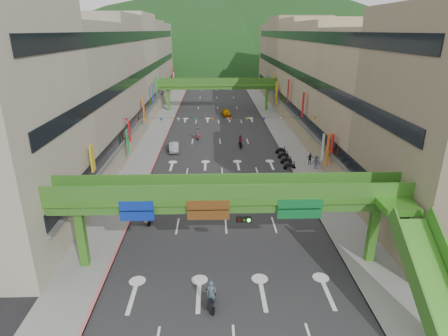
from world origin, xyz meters
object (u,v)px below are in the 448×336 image
at_px(scooter_rider_near, 211,296).
at_px(car_yellow, 226,113).
at_px(overpass_near, 242,207).
at_px(car_silver, 174,147).
at_px(pedestrian_red, 318,195).
at_px(scooter_rider_mid, 241,141).

xyz_separation_m(scooter_rider_near, car_yellow, (2.99, 58.29, -0.29)).
relative_size(overpass_near, scooter_rider_near, 13.46).
height_order(scooter_rider_near, car_silver, scooter_rider_near).
bearing_deg(pedestrian_red, scooter_rider_mid, 103.48).
distance_m(scooter_rider_near, pedestrian_red, 19.26).
distance_m(car_yellow, pedestrian_red, 43.33).
relative_size(scooter_rider_mid, pedestrian_red, 1.18).
xyz_separation_m(car_yellow, pedestrian_red, (8.12, -42.56, 0.19)).
bearing_deg(scooter_rider_mid, overpass_near, -93.99).
height_order(scooter_rider_mid, car_silver, scooter_rider_mid).
distance_m(scooter_rider_mid, car_yellow, 22.91).
relative_size(scooter_rider_mid, car_silver, 0.52).
bearing_deg(scooter_rider_near, car_silver, 99.49).
bearing_deg(scooter_rider_mid, scooter_rider_near, -97.10).
bearing_deg(pedestrian_red, overpass_near, -133.30).
relative_size(scooter_rider_near, car_yellow, 0.52).
xyz_separation_m(scooter_rider_mid, car_yellow, (-1.42, 22.86, -0.38)).
bearing_deg(scooter_rider_near, scooter_rider_mid, 82.90).
bearing_deg(scooter_rider_mid, car_silver, -171.92).
xyz_separation_m(scooter_rider_mid, car_silver, (-10.10, -1.43, -0.41)).
bearing_deg(car_silver, car_yellow, 64.21).
distance_m(car_silver, car_yellow, 25.80).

